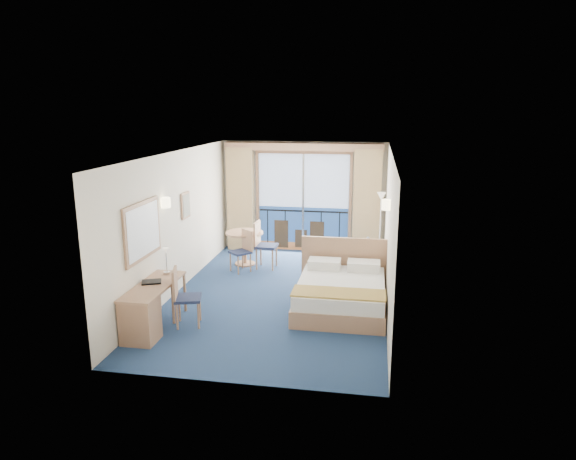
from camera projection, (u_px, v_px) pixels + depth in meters
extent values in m
plane|color=navy|center=(279.00, 295.00, 9.80)|extent=(6.50, 6.50, 0.00)
cube|color=white|center=(304.00, 197.00, 12.61)|extent=(4.00, 0.02, 2.70)
cube|color=white|center=(230.00, 285.00, 6.36)|extent=(4.00, 0.02, 2.70)
cube|color=white|center=(176.00, 223.00, 9.81)|extent=(0.02, 6.50, 2.70)
cube|color=white|center=(389.00, 231.00, 9.15)|extent=(0.02, 6.50, 2.70)
cube|color=white|center=(279.00, 153.00, 9.16)|extent=(4.00, 6.50, 0.02)
cube|color=navy|center=(303.00, 228.00, 12.75)|extent=(2.20, 0.02, 1.08)
cube|color=#A7BADC|center=(303.00, 180.00, 12.47)|extent=(2.20, 0.02, 1.32)
cube|color=brown|center=(303.00, 246.00, 12.86)|extent=(2.20, 0.02, 0.20)
cube|color=black|center=(303.00, 211.00, 12.65)|extent=(2.20, 0.02, 0.04)
cube|color=tan|center=(304.00, 152.00, 12.30)|extent=(2.36, 0.03, 0.12)
cube|color=tan|center=(258.00, 202.00, 12.79)|extent=(0.06, 0.03, 2.40)
cube|color=tan|center=(350.00, 205.00, 12.41)|extent=(0.06, 0.03, 2.40)
cube|color=silver|center=(303.00, 203.00, 12.59)|extent=(0.05, 0.02, 2.40)
cube|color=#322416|center=(317.00, 235.00, 12.72)|extent=(0.35, 0.02, 0.70)
cube|color=#322416|center=(281.00, 234.00, 12.87)|extent=(0.35, 0.02, 0.70)
cube|color=#322416|center=(301.00, 239.00, 12.81)|extent=(0.30, 0.02, 0.45)
cube|color=black|center=(268.00, 227.00, 12.90)|extent=(0.02, 0.01, 0.90)
cube|color=black|center=(285.00, 228.00, 12.83)|extent=(0.03, 0.01, 0.90)
cube|color=black|center=(303.00, 229.00, 12.75)|extent=(0.03, 0.01, 0.90)
cube|color=black|center=(321.00, 230.00, 12.68)|extent=(0.03, 0.01, 0.90)
cube|color=black|center=(339.00, 230.00, 12.60)|extent=(0.02, 0.01, 0.90)
cube|color=tan|center=(241.00, 199.00, 12.70)|extent=(0.65, 0.22, 2.55)
cube|color=tan|center=(367.00, 203.00, 12.19)|extent=(0.65, 0.22, 2.55)
cube|color=tan|center=(303.00, 147.00, 12.17)|extent=(3.80, 0.25, 0.18)
cube|color=tan|center=(142.00, 231.00, 8.32)|extent=(0.04, 1.25, 0.95)
cube|color=silver|center=(144.00, 231.00, 8.32)|extent=(0.01, 1.12, 0.82)
cube|color=tan|center=(186.00, 205.00, 10.18)|extent=(0.03, 0.42, 0.52)
cube|color=gray|center=(186.00, 205.00, 10.18)|extent=(0.01, 0.34, 0.44)
cylinder|color=beige|center=(165.00, 203.00, 9.11)|extent=(0.18, 0.18, 0.18)
cylinder|color=beige|center=(387.00, 205.00, 8.90)|extent=(0.18, 0.18, 0.18)
cube|color=tan|center=(341.00, 302.00, 9.06)|extent=(1.55, 1.93, 0.29)
cube|color=white|center=(341.00, 288.00, 9.00)|extent=(1.49, 1.88, 0.24)
cube|color=#B28D45|center=(339.00, 293.00, 8.37)|extent=(1.53, 0.53, 0.03)
cube|color=white|center=(324.00, 264.00, 9.68)|extent=(0.60, 0.39, 0.17)
cube|color=white|center=(364.00, 266.00, 9.56)|extent=(0.60, 0.39, 0.17)
cube|color=tan|center=(345.00, 264.00, 9.95)|extent=(1.69, 0.06, 1.06)
cube|color=#9C7053|center=(374.00, 275.00, 10.14)|extent=(0.42, 0.40, 0.55)
cube|color=silver|center=(375.00, 259.00, 10.08)|extent=(0.19, 0.16, 0.07)
imported|color=#4A505A|center=(354.00, 256.00, 11.10)|extent=(0.92, 0.94, 0.71)
cylinder|color=silver|center=(379.00, 259.00, 12.10)|extent=(0.22, 0.22, 0.03)
cylinder|color=silver|center=(380.00, 228.00, 11.93)|extent=(0.02, 0.02, 1.51)
cone|color=silver|center=(381.00, 196.00, 11.75)|extent=(0.20, 0.20, 0.18)
cube|color=tan|center=(153.00, 286.00, 8.22)|extent=(0.53, 1.55, 0.04)
cube|color=#9C7053|center=(140.00, 320.00, 7.80)|extent=(0.50, 0.46, 0.69)
cylinder|color=tan|center=(146.00, 302.00, 8.53)|extent=(0.05, 0.05, 0.69)
cylinder|color=tan|center=(173.00, 304.00, 8.46)|extent=(0.05, 0.05, 0.69)
cylinder|color=tan|center=(159.00, 291.00, 9.04)|extent=(0.05, 0.05, 0.69)
cylinder|color=tan|center=(185.00, 293.00, 8.97)|extent=(0.05, 0.05, 0.69)
cube|color=#20294A|center=(188.00, 298.00, 8.36)|extent=(0.51, 0.51, 0.05)
cube|color=tan|center=(175.00, 284.00, 8.28)|extent=(0.15, 0.41, 0.50)
cylinder|color=tan|center=(198.00, 316.00, 8.27)|extent=(0.04, 0.04, 0.45)
cylinder|color=tan|center=(200.00, 308.00, 8.60)|extent=(0.04, 0.04, 0.45)
cylinder|color=tan|center=(177.00, 317.00, 8.24)|extent=(0.04, 0.04, 0.45)
cylinder|color=tan|center=(179.00, 309.00, 8.57)|extent=(0.04, 0.04, 0.45)
cube|color=black|center=(151.00, 282.00, 8.32)|extent=(0.37, 0.33, 0.03)
cylinder|color=silver|center=(167.00, 272.00, 8.76)|extent=(0.12, 0.12, 0.02)
cylinder|color=silver|center=(166.00, 262.00, 8.72)|extent=(0.02, 0.02, 0.39)
cone|color=silver|center=(166.00, 251.00, 8.67)|extent=(0.11, 0.11, 0.10)
cylinder|color=tan|center=(244.00, 233.00, 11.56)|extent=(0.84, 0.84, 0.04)
cylinder|color=tan|center=(245.00, 249.00, 11.65)|extent=(0.08, 0.08, 0.74)
cylinder|color=tan|center=(245.00, 263.00, 11.73)|extent=(0.46, 0.46, 0.03)
cube|color=#20294A|center=(266.00, 246.00, 11.36)|extent=(0.47, 0.47, 0.05)
cube|color=tan|center=(257.00, 233.00, 11.34)|extent=(0.06, 0.45, 0.53)
cylinder|color=tan|center=(273.00, 260.00, 11.21)|extent=(0.04, 0.04, 0.48)
cylinder|color=tan|center=(276.00, 256.00, 11.56)|extent=(0.04, 0.04, 0.48)
cylinder|color=tan|center=(257.00, 259.00, 11.28)|extent=(0.04, 0.04, 0.48)
cylinder|color=tan|center=(261.00, 255.00, 11.63)|extent=(0.04, 0.04, 0.48)
cube|color=#20294A|center=(240.00, 252.00, 11.11)|extent=(0.55, 0.55, 0.05)
cube|color=tan|center=(247.00, 240.00, 11.17)|extent=(0.31, 0.29, 0.46)
cylinder|color=tan|center=(230.00, 262.00, 11.20)|extent=(0.03, 0.03, 0.42)
cylinder|color=tan|center=(238.00, 265.00, 10.95)|extent=(0.03, 0.03, 0.42)
cylinder|color=tan|center=(243.00, 259.00, 11.38)|extent=(0.03, 0.03, 0.42)
cylinder|color=tan|center=(251.00, 263.00, 11.14)|extent=(0.03, 0.03, 0.42)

